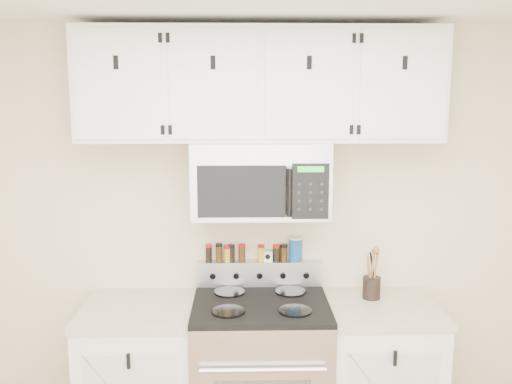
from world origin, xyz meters
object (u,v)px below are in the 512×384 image
at_px(utensil_crock, 372,286).
at_px(salt_canister, 296,249).
at_px(range, 261,378).
at_px(microwave, 260,179).

bearing_deg(utensil_crock, salt_canister, 159.13).
distance_m(utensil_crock, salt_canister, 0.50).
relative_size(range, salt_canister, 7.45).
relative_size(utensil_crock, salt_canister, 2.03).
bearing_deg(salt_canister, microwave, -144.62).
distance_m(range, salt_canister, 0.77).
bearing_deg(microwave, utensil_crock, -0.79).
xyz_separation_m(microwave, utensil_crock, (0.65, -0.01, -0.63)).
bearing_deg(salt_canister, utensil_crock, -20.87).
height_order(utensil_crock, salt_canister, salt_canister).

